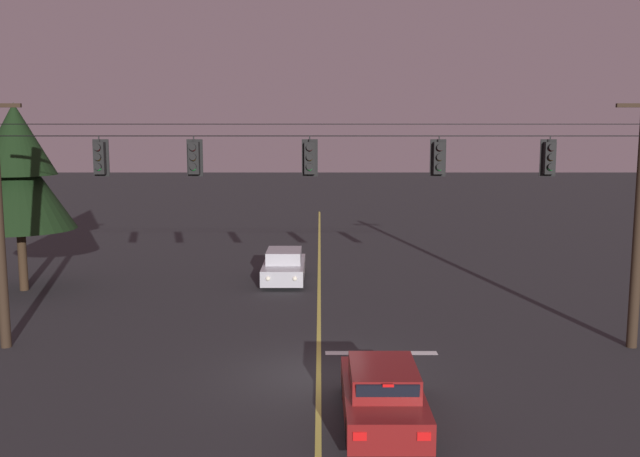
{
  "coord_description": "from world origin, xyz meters",
  "views": [
    {
      "loc": [
        0.04,
        -18.73,
        6.77
      ],
      "look_at": [
        0.0,
        3.59,
        3.59
      ],
      "focal_mm": 39.76,
      "sensor_mm": 36.0,
      "label": 1
    }
  ],
  "objects_px": {
    "car_waiting_near_lane": "(384,395)",
    "tree_verge_near": "(19,173)",
    "traffic_light_leftmost": "(101,158)",
    "traffic_light_rightmost": "(551,158)",
    "traffic_light_right_inner": "(440,158)",
    "traffic_light_centre": "(311,158)",
    "traffic_light_left_inner": "(195,158)",
    "car_oncoming_lead": "(285,266)"
  },
  "relations": [
    {
      "from": "traffic_light_leftmost",
      "to": "traffic_light_rightmost",
      "type": "height_order",
      "value": "same"
    },
    {
      "from": "traffic_light_leftmost",
      "to": "traffic_light_left_inner",
      "type": "bearing_deg",
      "value": 0.0
    },
    {
      "from": "traffic_light_centre",
      "to": "tree_verge_near",
      "type": "distance_m",
      "value": 14.49
    },
    {
      "from": "traffic_light_rightmost",
      "to": "car_waiting_near_lane",
      "type": "height_order",
      "value": "traffic_light_rightmost"
    },
    {
      "from": "traffic_light_right_inner",
      "to": "tree_verge_near",
      "type": "distance_m",
      "value": 17.86
    },
    {
      "from": "traffic_light_right_inner",
      "to": "car_waiting_near_lane",
      "type": "distance_m",
      "value": 7.98
    },
    {
      "from": "car_oncoming_lead",
      "to": "tree_verge_near",
      "type": "xyz_separation_m",
      "value": [
        -10.86,
        -1.85,
        4.29
      ]
    },
    {
      "from": "traffic_light_leftmost",
      "to": "tree_verge_near",
      "type": "xyz_separation_m",
      "value": [
        -5.84,
        7.83,
        -0.94
      ]
    },
    {
      "from": "traffic_light_leftmost",
      "to": "traffic_light_left_inner",
      "type": "relative_size",
      "value": 1.0
    },
    {
      "from": "traffic_light_left_inner",
      "to": "traffic_light_leftmost",
      "type": "bearing_deg",
      "value": 180.0
    },
    {
      "from": "traffic_light_leftmost",
      "to": "traffic_light_right_inner",
      "type": "height_order",
      "value": "same"
    },
    {
      "from": "traffic_light_leftmost",
      "to": "traffic_light_right_inner",
      "type": "distance_m",
      "value": 10.18
    },
    {
      "from": "traffic_light_centre",
      "to": "tree_verge_near",
      "type": "relative_size",
      "value": 0.16
    },
    {
      "from": "traffic_light_left_inner",
      "to": "traffic_light_centre",
      "type": "distance_m",
      "value": 3.47
    },
    {
      "from": "car_waiting_near_lane",
      "to": "traffic_light_centre",
      "type": "bearing_deg",
      "value": 107.32
    },
    {
      "from": "car_oncoming_lead",
      "to": "traffic_light_leftmost",
      "type": "bearing_deg",
      "value": -117.38
    },
    {
      "from": "car_waiting_near_lane",
      "to": "tree_verge_near",
      "type": "distance_m",
      "value": 19.84
    },
    {
      "from": "traffic_light_leftmost",
      "to": "car_waiting_near_lane",
      "type": "xyz_separation_m",
      "value": [
        8.07,
        -5.64,
        -5.23
      ]
    },
    {
      "from": "traffic_light_leftmost",
      "to": "tree_verge_near",
      "type": "relative_size",
      "value": 0.16
    },
    {
      "from": "traffic_light_left_inner",
      "to": "car_waiting_near_lane",
      "type": "xyz_separation_m",
      "value": [
        5.23,
        -5.64,
        -5.23
      ]
    },
    {
      "from": "traffic_light_left_inner",
      "to": "traffic_light_rightmost",
      "type": "xyz_separation_m",
      "value": [
        10.67,
        0.0,
        0.0
      ]
    },
    {
      "from": "tree_verge_near",
      "to": "car_oncoming_lead",
      "type": "bearing_deg",
      "value": 9.67
    },
    {
      "from": "traffic_light_left_inner",
      "to": "traffic_light_right_inner",
      "type": "relative_size",
      "value": 1.0
    },
    {
      "from": "traffic_light_leftmost",
      "to": "car_oncoming_lead",
      "type": "bearing_deg",
      "value": 62.62
    },
    {
      "from": "traffic_light_leftmost",
      "to": "car_oncoming_lead",
      "type": "distance_m",
      "value": 12.09
    },
    {
      "from": "traffic_light_left_inner",
      "to": "car_waiting_near_lane",
      "type": "bearing_deg",
      "value": -47.15
    },
    {
      "from": "traffic_light_centre",
      "to": "traffic_light_rightmost",
      "type": "height_order",
      "value": "same"
    },
    {
      "from": "traffic_light_rightmost",
      "to": "car_oncoming_lead",
      "type": "bearing_deg",
      "value": 131.25
    },
    {
      "from": "traffic_light_leftmost",
      "to": "tree_verge_near",
      "type": "bearing_deg",
      "value": 126.72
    },
    {
      "from": "car_waiting_near_lane",
      "to": "traffic_light_leftmost",
      "type": "bearing_deg",
      "value": 145.04
    },
    {
      "from": "tree_verge_near",
      "to": "traffic_light_rightmost",
      "type": "bearing_deg",
      "value": -22.04
    },
    {
      "from": "traffic_light_rightmost",
      "to": "car_waiting_near_lane",
      "type": "bearing_deg",
      "value": -133.96
    },
    {
      "from": "traffic_light_left_inner",
      "to": "tree_verge_near",
      "type": "xyz_separation_m",
      "value": [
        -8.68,
        7.83,
        -0.94
      ]
    },
    {
      "from": "car_waiting_near_lane",
      "to": "tree_verge_near",
      "type": "relative_size",
      "value": 0.56
    },
    {
      "from": "traffic_light_right_inner",
      "to": "car_waiting_near_lane",
      "type": "relative_size",
      "value": 0.28
    },
    {
      "from": "traffic_light_right_inner",
      "to": "traffic_light_rightmost",
      "type": "bearing_deg",
      "value": 0.0
    },
    {
      "from": "traffic_light_leftmost",
      "to": "traffic_light_rightmost",
      "type": "xyz_separation_m",
      "value": [
        13.51,
        0.0,
        0.0
      ]
    },
    {
      "from": "traffic_light_left_inner",
      "to": "traffic_light_right_inner",
      "type": "distance_m",
      "value": 7.35
    },
    {
      "from": "traffic_light_left_inner",
      "to": "traffic_light_centre",
      "type": "bearing_deg",
      "value": 0.0
    },
    {
      "from": "traffic_light_rightmost",
      "to": "car_oncoming_lead",
      "type": "height_order",
      "value": "traffic_light_rightmost"
    },
    {
      "from": "traffic_light_right_inner",
      "to": "traffic_light_centre",
      "type": "bearing_deg",
      "value": 180.0
    },
    {
      "from": "traffic_light_rightmost",
      "to": "car_waiting_near_lane",
      "type": "distance_m",
      "value": 9.42
    }
  ]
}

